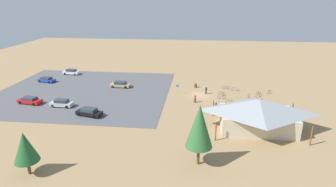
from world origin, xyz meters
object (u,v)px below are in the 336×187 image
object	(u,v)px
bike_pavilion	(258,113)
lot_sign	(178,88)
bicycle_yellow_lone_west	(269,92)
visitor_by_pavilion	(195,98)
bicycle_green_edge_south	(259,94)
car_red_front_row	(30,100)
bicycle_orange_near_porch	(258,98)
car_white_far_end	(71,72)
trash_bin	(196,86)
car_black_back_corner	(89,112)
bicycle_blue_near_sign	(226,88)
car_silver_near_entry	(62,103)
visitor_at_bikes	(206,90)
visitor_near_lot	(216,106)
pine_east	(25,147)
bicycle_black_by_bin	(222,94)
bicycle_teal_trailside	(298,117)
bicycle_red_yard_center	(230,102)
car_blue_second_row	(46,80)
bicycle_white_yard_front	(249,97)
bicycle_purple_lone_east	(222,97)
pine_far_west	(199,126)
bicycle_silver_back_row	(235,89)

from	to	relation	value
bike_pavilion	lot_sign	bearing A→B (deg)	-48.49
bicycle_yellow_lone_west	visitor_by_pavilion	world-z (taller)	visitor_by_pavilion
bicycle_green_edge_south	car_red_front_row	bearing A→B (deg)	12.17
bicycle_orange_near_porch	car_white_far_end	bearing A→B (deg)	-17.21
trash_bin	car_black_back_corner	bearing A→B (deg)	45.04
bicycle_blue_near_sign	bicycle_orange_near_porch	size ratio (longest dim) A/B	1.00
car_silver_near_entry	visitor_at_bikes	xyz separation A→B (m)	(-28.05, -10.64, 0.15)
car_silver_near_entry	visitor_by_pavilion	bearing A→B (deg)	-168.66
trash_bin	bicycle_yellow_lone_west	bearing A→B (deg)	171.04
visitor_near_lot	car_silver_near_entry	bearing A→B (deg)	2.94
bike_pavilion	pine_east	world-z (taller)	pine_east
bicycle_black_by_bin	car_black_back_corner	world-z (taller)	car_black_back_corner
bicycle_teal_trailside	bicycle_green_edge_south	bearing A→B (deg)	-69.22
bicycle_yellow_lone_west	bicycle_red_yard_center	distance (m)	11.75
bicycle_blue_near_sign	visitor_at_bikes	bearing A→B (deg)	40.83
visitor_near_lot	bicycle_yellow_lone_west	bearing A→B (deg)	-138.27
bicycle_orange_near_porch	car_white_far_end	size ratio (longest dim) A/B	0.39
pine_east	car_blue_second_row	size ratio (longest dim) A/B	1.22
bicycle_white_yard_front	bicycle_black_by_bin	distance (m)	5.70
bicycle_white_yard_front	visitor_near_lot	world-z (taller)	visitor_near_lot
visitor_by_pavilion	visitor_at_bikes	world-z (taller)	visitor_at_bikes
bicycle_black_by_bin	car_white_far_end	bearing A→B (deg)	-17.56
trash_bin	visitor_at_bikes	world-z (taller)	visitor_at_bikes
bicycle_red_yard_center	visitor_near_lot	size ratio (longest dim) A/B	0.97
trash_bin	car_silver_near_entry	distance (m)	29.77
bicycle_orange_near_porch	car_silver_near_entry	distance (m)	39.63
trash_bin	bicycle_white_yard_front	size ratio (longest dim) A/B	0.53
bicycle_purple_lone_east	pine_far_west	bearing A→B (deg)	79.14
bicycle_green_edge_south	car_white_far_end	world-z (taller)	car_white_far_end
bicycle_white_yard_front	car_black_back_corner	world-z (taller)	car_black_back_corner
bike_pavilion	bicycle_black_by_bin	size ratio (longest dim) A/B	9.68
bicycle_black_by_bin	bicycle_red_yard_center	xyz separation A→B (m)	(-1.23, 4.99, 0.01)
bicycle_blue_near_sign	bicycle_orange_near_porch	bearing A→B (deg)	133.94
bicycle_purple_lone_east	visitor_at_bikes	world-z (taller)	visitor_at_bikes
lot_sign	pine_east	bearing A→B (deg)	63.39
bicycle_green_edge_south	bicycle_white_yard_front	bearing A→B (deg)	41.53
car_blue_second_row	visitor_by_pavilion	distance (m)	38.50
bicycle_yellow_lone_west	car_black_back_corner	xyz separation A→B (m)	(34.97, 16.18, 0.41)
lot_sign	bicycle_orange_near_porch	xyz separation A→B (m)	(-16.95, 1.73, -1.04)
bicycle_purple_lone_east	bicycle_yellow_lone_west	bearing A→B (deg)	-156.91
bike_pavilion	bicycle_silver_back_row	size ratio (longest dim) A/B	8.00
car_silver_near_entry	visitor_near_lot	bearing A→B (deg)	-177.06
pine_east	bicycle_purple_lone_east	xyz separation A→B (m)	(-25.07, -29.15, -3.31)
bike_pavilion	bicycle_yellow_lone_west	world-z (taller)	bike_pavilion
pine_far_west	bicycle_silver_back_row	bearing A→B (deg)	-104.91
bicycle_yellow_lone_west	bicycle_blue_near_sign	world-z (taller)	bicycle_blue_near_sign
bicycle_teal_trailside	bicycle_black_by_bin	xyz separation A→B (m)	(12.40, -11.00, 0.02)
car_red_front_row	visitor_near_lot	bearing A→B (deg)	-178.90
lot_sign	car_red_front_row	size ratio (longest dim) A/B	0.44
lot_sign	bicycle_teal_trailside	distance (m)	24.55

